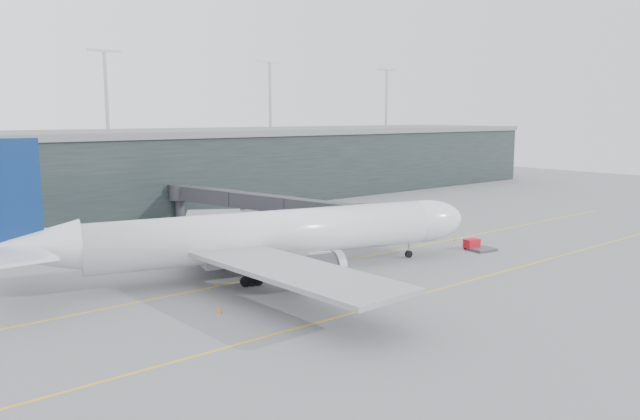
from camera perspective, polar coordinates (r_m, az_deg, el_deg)
ground at (r=73.44m, az=-8.11°, el=-5.71°), size 320.00×320.00×0.00m
taxiline_a at (r=70.18m, az=-6.37°, el=-6.34°), size 160.00×0.25×0.02m
taxiline_b at (r=58.05m, az=2.54°, el=-9.51°), size 160.00×0.25×0.02m
taxiline_lead_main at (r=92.82m, az=-12.03°, el=-2.79°), size 0.25×60.00×0.02m
terminal at (r=124.78m, az=-22.45°, el=3.16°), size 240.00×36.00×29.00m
main_aircraft at (r=71.44m, az=-5.08°, el=-2.38°), size 56.23×51.80×15.97m
jet_bridge at (r=100.92m, az=-5.80°, el=0.85°), size 10.34×43.71×6.01m
gse_cart at (r=87.64m, az=13.71°, el=-3.00°), size 2.25×1.64×1.41m
baggage_dolly at (r=87.20m, az=14.63°, el=-3.49°), size 3.67×3.14×0.33m
uld_a at (r=79.13m, az=-14.89°, el=-4.24°), size 2.13×1.89×1.63m
uld_b at (r=82.52m, az=-13.71°, el=-3.55°), size 2.57×2.29×1.95m
uld_c at (r=81.82m, az=-11.48°, el=-3.63°), size 2.45×2.23×1.82m
cone_nose at (r=92.69m, az=12.23°, el=-2.62°), size 0.41×0.41×0.65m
cone_wing_stbd at (r=64.65m, az=8.28°, el=-7.33°), size 0.50×0.50×0.80m
cone_wing_port at (r=84.77m, az=-7.44°, el=-3.54°), size 0.41×0.41×0.65m
cone_tail at (r=58.98m, az=-9.17°, el=-8.95°), size 0.46×0.46×0.73m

